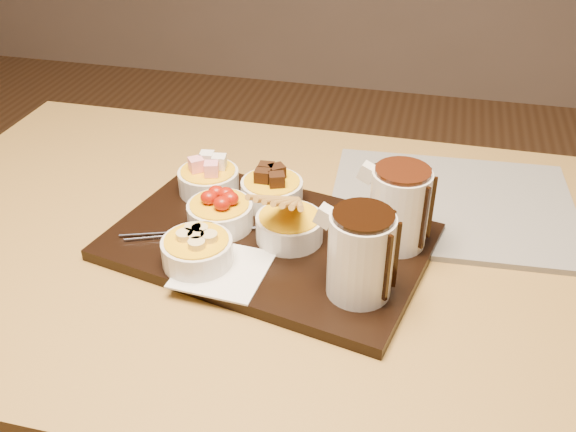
% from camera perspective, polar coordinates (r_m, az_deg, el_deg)
% --- Properties ---
extents(dining_table, '(1.20, 0.80, 0.75)m').
position_cam_1_polar(dining_table, '(1.05, -2.78, -6.35)').
color(dining_table, '#A17C3B').
rests_on(dining_table, ground).
extents(serving_board, '(0.51, 0.39, 0.02)m').
position_cam_1_polar(serving_board, '(0.97, -1.73, -2.30)').
color(serving_board, black).
rests_on(serving_board, dining_table).
extents(napkin, '(0.13, 0.13, 0.00)m').
position_cam_1_polar(napkin, '(0.90, -5.82, -4.75)').
color(napkin, white).
rests_on(napkin, serving_board).
extents(bowl_marshmallows, '(0.10, 0.10, 0.04)m').
position_cam_1_polar(bowl_marshmallows, '(1.07, -7.06, 3.08)').
color(bowl_marshmallows, white).
rests_on(bowl_marshmallows, serving_board).
extents(bowl_cake, '(0.10, 0.10, 0.04)m').
position_cam_1_polar(bowl_cake, '(1.03, -1.44, 2.14)').
color(bowl_cake, white).
rests_on(bowl_cake, serving_board).
extents(bowl_strawberries, '(0.10, 0.10, 0.04)m').
position_cam_1_polar(bowl_strawberries, '(0.98, -6.05, 0.08)').
color(bowl_strawberries, white).
rests_on(bowl_strawberries, serving_board).
extents(bowl_biscotti, '(0.10, 0.10, 0.04)m').
position_cam_1_polar(bowl_biscotti, '(0.95, 0.13, -1.06)').
color(bowl_biscotti, white).
rests_on(bowl_biscotti, serving_board).
extents(bowl_bananas, '(0.10, 0.10, 0.04)m').
position_cam_1_polar(bowl_bananas, '(0.91, -8.05, -3.18)').
color(bowl_bananas, white).
rests_on(bowl_bananas, serving_board).
extents(pitcher_dark_chocolate, '(0.10, 0.10, 0.12)m').
position_cam_1_polar(pitcher_dark_chocolate, '(0.83, 6.46, -3.54)').
color(pitcher_dark_chocolate, silver).
rests_on(pitcher_dark_chocolate, serving_board).
extents(pitcher_milk_chocolate, '(0.10, 0.10, 0.12)m').
position_cam_1_polar(pitcher_milk_chocolate, '(0.93, 9.84, 0.64)').
color(pitcher_milk_chocolate, silver).
rests_on(pitcher_milk_chocolate, serving_board).
extents(fondue_skewers, '(0.12, 0.25, 0.01)m').
position_cam_1_polar(fondue_skewers, '(0.98, -7.25, -1.26)').
color(fondue_skewers, silver).
rests_on(fondue_skewers, serving_board).
extents(newspaper, '(0.41, 0.34, 0.01)m').
position_cam_1_polar(newspaper, '(1.09, 14.32, 1.02)').
color(newspaper, beige).
rests_on(newspaper, dining_table).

